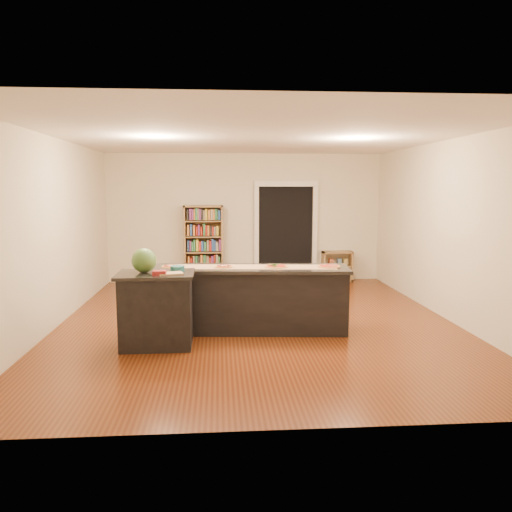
{
  "coord_description": "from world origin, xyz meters",
  "views": [
    {
      "loc": [
        -0.57,
        -7.49,
        2.05
      ],
      "look_at": [
        0.0,
        0.2,
        1.0
      ],
      "focal_mm": 35.0,
      "sensor_mm": 36.0,
      "label": 1
    }
  ],
  "objects": [
    {
      "name": "cutting_board",
      "position": [
        -1.19,
        -1.22,
        0.98
      ],
      "size": [
        0.35,
        0.28,
        0.02
      ],
      "primitive_type": "cube",
      "rotation": [
        0.0,
        0.0,
        0.28
      ],
      "color": "tan",
      "rests_on": "side_counter"
    },
    {
      "name": "bookshelf",
      "position": [
        -0.91,
        3.3,
        0.84
      ],
      "size": [
        0.84,
        0.3,
        1.69
      ],
      "primitive_type": "cube",
      "color": "#99774A",
      "rests_on": "ground"
    },
    {
      "name": "room",
      "position": [
        0.0,
        0.0,
        1.4
      ],
      "size": [
        6.0,
        7.0,
        2.8
      ],
      "color": "beige",
      "rests_on": "ground"
    },
    {
      "name": "package_red",
      "position": [
        -1.32,
        -1.28,
        1.0
      ],
      "size": [
        0.17,
        0.12,
        0.06
      ],
      "primitive_type": "cube",
      "rotation": [
        0.0,
        0.0,
        -0.03
      ],
      "color": "maroon",
      "rests_on": "side_counter"
    },
    {
      "name": "doorway",
      "position": [
        0.9,
        3.46,
        1.2
      ],
      "size": [
        1.4,
        0.09,
        2.21
      ],
      "color": "black",
      "rests_on": "room"
    },
    {
      "name": "low_shelf",
      "position": [
        2.04,
        3.31,
        0.33
      ],
      "size": [
        0.66,
        0.28,
        0.66
      ],
      "primitive_type": "cube",
      "color": "#99774A",
      "rests_on": "ground"
    },
    {
      "name": "pizza_d",
      "position": [
        0.99,
        -0.55,
        0.94
      ],
      "size": [
        0.32,
        0.32,
        0.02
      ],
      "color": "#BF8149",
      "rests_on": "kitchen_island"
    },
    {
      "name": "waste_bin",
      "position": [
        -0.3,
        3.06,
        0.17
      ],
      "size": [
        0.24,
        0.24,
        0.34
      ],
      "primitive_type": "cylinder",
      "color": "teal",
      "rests_on": "ground"
    },
    {
      "name": "pizza_a",
      "position": [
        -1.26,
        -0.4,
        0.94
      ],
      "size": [
        0.28,
        0.28,
        0.02
      ],
      "color": "#BF8149",
      "rests_on": "kitchen_island"
    },
    {
      "name": "watermelon",
      "position": [
        -1.54,
        -1.07,
        1.13
      ],
      "size": [
        0.32,
        0.32,
        0.32
      ],
      "primitive_type": "sphere",
      "color": "#144214",
      "rests_on": "side_counter"
    },
    {
      "name": "package_teal",
      "position": [
        -1.12,
        -0.99,
        1.01
      ],
      "size": [
        0.19,
        0.19,
        0.07
      ],
      "primitive_type": "cylinder",
      "color": "#195966",
      "rests_on": "side_counter"
    },
    {
      "name": "pizza_b",
      "position": [
        -0.51,
        -0.46,
        0.94
      ],
      "size": [
        0.28,
        0.28,
        0.02
      ],
      "color": "#BF8149",
      "rests_on": "kitchen_island"
    },
    {
      "name": "pizza_c",
      "position": [
        0.24,
        -0.49,
        0.94
      ],
      "size": [
        0.32,
        0.32,
        0.02
      ],
      "color": "#BF8149",
      "rests_on": "kitchen_island"
    },
    {
      "name": "side_counter",
      "position": [
        -1.39,
        -1.1,
        0.49
      ],
      "size": [
        0.98,
        0.72,
        0.97
      ],
      "rotation": [
        0.0,
        0.0,
        0.01
      ],
      "color": "black",
      "rests_on": "ground"
    },
    {
      "name": "kitchen_island",
      "position": [
        -0.13,
        -0.46,
        0.47
      ],
      "size": [
        2.82,
        0.76,
        0.93
      ],
      "rotation": [
        0.0,
        0.0,
        -0.09
      ],
      "color": "black",
      "rests_on": "ground"
    },
    {
      "name": "kraft_paper",
      "position": [
        -0.13,
        -0.46,
        0.93
      ],
      "size": [
        2.48,
        0.65,
        0.0
      ],
      "primitive_type": "cube",
      "rotation": [
        0.0,
        0.0,
        -0.09
      ],
      "color": "tan",
      "rests_on": "kitchen_island"
    }
  ]
}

